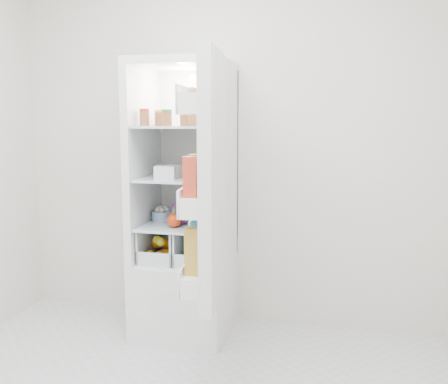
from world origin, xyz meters
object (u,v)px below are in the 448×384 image
(fridge_door, at_px, (209,184))
(red_cabbage, at_px, (183,212))
(refrigerator, at_px, (186,234))
(mushroom_bowl, at_px, (163,216))

(fridge_door, bearing_deg, red_cabbage, 23.54)
(refrigerator, xyz_separation_m, mushroom_bowl, (-0.17, -0.01, 0.12))
(red_cabbage, xyz_separation_m, mushroom_bowl, (-0.17, 0.06, -0.05))
(refrigerator, distance_m, mushroom_bowl, 0.20)
(red_cabbage, bearing_deg, refrigerator, 92.73)
(mushroom_bowl, bearing_deg, refrigerator, 2.77)
(refrigerator, height_order, mushroom_bowl, refrigerator)
(refrigerator, relative_size, fridge_door, 1.38)
(fridge_door, bearing_deg, mushroom_bowl, 31.65)
(refrigerator, height_order, fridge_door, refrigerator)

